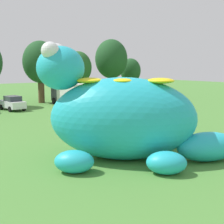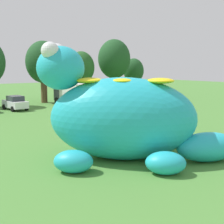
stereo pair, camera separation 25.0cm
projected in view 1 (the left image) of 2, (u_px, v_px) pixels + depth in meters
ground_plane at (128, 154)px, 18.52m from camera, size 160.00×160.00×0.00m
giant_inflatable_creature at (123, 117)px, 17.36m from camera, size 12.02×9.39×6.53m
car_white at (12, 103)px, 36.94m from camera, size 2.12×4.19×1.72m
box_truck at (69, 93)px, 41.55m from camera, size 2.38×6.40×2.95m
tree_centre_right at (40, 62)px, 43.75m from camera, size 4.95×4.95×8.78m
tree_mid_right at (78, 68)px, 49.51m from camera, size 4.27×4.27×7.59m
tree_right at (111, 59)px, 52.38m from camera, size 5.48×5.48×9.73m
tree_far_right at (131, 71)px, 56.90m from camera, size 3.74×3.74×6.64m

